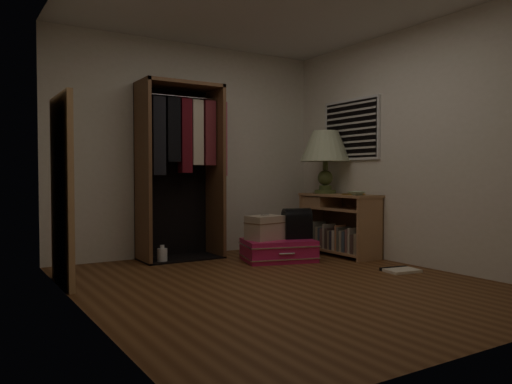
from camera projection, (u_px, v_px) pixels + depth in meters
ground at (283, 284)px, 4.51m from camera, size 4.00×4.00×0.00m
room_walls at (288, 119)px, 4.53m from camera, size 3.52×4.02×2.60m
console_bookshelf at (336, 223)px, 6.20m from camera, size 0.42×1.12×0.75m
open_wardrobe at (182, 154)px, 5.86m from camera, size 1.06×0.50×2.05m
floor_mirror at (62, 190)px, 4.43m from camera, size 0.06×0.80×1.70m
pink_suitcase at (278, 250)px, 5.73m from camera, size 0.93×0.78×0.25m
train_case at (265, 227)px, 5.70m from camera, size 0.45×0.34×0.29m
black_bag at (297, 223)px, 5.83m from camera, size 0.37×0.29×0.35m
table_lamp at (325, 148)px, 6.35m from camera, size 0.67×0.67×0.80m
brass_tray at (354, 194)px, 5.93m from camera, size 0.31×0.31×0.02m
ceramic_bowl at (356, 193)px, 5.82m from camera, size 0.18×0.18×0.04m
white_jug at (162, 255)px, 5.58m from camera, size 0.14×0.14×0.20m
floor_book at (400, 270)px, 5.10m from camera, size 0.37×0.32×0.03m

